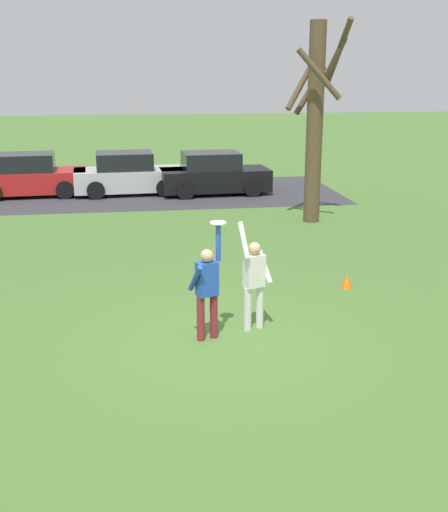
{
  "coord_description": "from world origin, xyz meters",
  "views": [
    {
      "loc": [
        -1.55,
        -10.47,
        4.62
      ],
      "look_at": [
        0.19,
        1.18,
        1.22
      ],
      "focal_mm": 45.62,
      "sensor_mm": 36.0,
      "label": 1
    }
  ],
  "objects_px": {
    "parked_car_silver": "(128,175)",
    "parked_car_red": "(29,177)",
    "person_catcher": "(207,286)",
    "person_defender": "(254,278)",
    "frisbee_disc": "(218,223)",
    "parked_car_black": "(214,175)",
    "bare_tree_tall": "(316,116)",
    "field_cone_orange": "(347,281)"
  },
  "relations": [
    {
      "from": "parked_car_red",
      "to": "frisbee_disc",
      "type": "bearing_deg",
      "value": -73.2
    },
    {
      "from": "parked_car_black",
      "to": "person_catcher",
      "type": "bearing_deg",
      "value": -101.03
    },
    {
      "from": "field_cone_orange",
      "to": "bare_tree_tall",
      "type": "bearing_deg",
      "value": 80.79
    },
    {
      "from": "person_defender",
      "to": "frisbee_disc",
      "type": "xyz_separation_m",
      "value": [
        -0.69,
        -0.26,
        1.11
      ]
    },
    {
      "from": "person_catcher",
      "to": "frisbee_disc",
      "type": "height_order",
      "value": "frisbee_disc"
    },
    {
      "from": "frisbee_disc",
      "to": "parked_car_red",
      "type": "xyz_separation_m",
      "value": [
        -5.17,
        14.39,
        -1.37
      ]
    },
    {
      "from": "person_defender",
      "to": "parked_car_black",
      "type": "relative_size",
      "value": 0.49
    },
    {
      "from": "parked_car_silver",
      "to": "parked_car_red",
      "type": "bearing_deg",
      "value": 174.93
    },
    {
      "from": "parked_car_red",
      "to": "parked_car_silver",
      "type": "relative_size",
      "value": 1.0
    },
    {
      "from": "parked_car_red",
      "to": "bare_tree_tall",
      "type": "distance_m",
      "value": 11.25
    },
    {
      "from": "person_catcher",
      "to": "parked_car_red",
      "type": "bearing_deg",
      "value": 88.31
    },
    {
      "from": "person_catcher",
      "to": "bare_tree_tall",
      "type": "height_order",
      "value": "bare_tree_tall"
    },
    {
      "from": "person_catcher",
      "to": "parked_car_red",
      "type": "height_order",
      "value": "person_catcher"
    },
    {
      "from": "frisbee_disc",
      "to": "field_cone_orange",
      "type": "bearing_deg",
      "value": 35.48
    },
    {
      "from": "bare_tree_tall",
      "to": "parked_car_black",
      "type": "bearing_deg",
      "value": 115.59
    },
    {
      "from": "parked_car_black",
      "to": "bare_tree_tall",
      "type": "xyz_separation_m",
      "value": [
        2.44,
        -5.09,
        2.52
      ]
    },
    {
      "from": "parked_car_black",
      "to": "bare_tree_tall",
      "type": "distance_m",
      "value": 6.18
    },
    {
      "from": "person_defender",
      "to": "parked_car_silver",
      "type": "distance_m",
      "value": 14.17
    },
    {
      "from": "bare_tree_tall",
      "to": "person_catcher",
      "type": "bearing_deg",
      "value": -116.67
    },
    {
      "from": "person_defender",
      "to": "bare_tree_tall",
      "type": "distance_m",
      "value": 9.4
    },
    {
      "from": "person_defender",
      "to": "field_cone_orange",
      "type": "relative_size",
      "value": 6.38
    },
    {
      "from": "field_cone_orange",
      "to": "person_catcher",
      "type": "bearing_deg",
      "value": -145.33
    },
    {
      "from": "person_catcher",
      "to": "frisbee_disc",
      "type": "xyz_separation_m",
      "value": [
        0.21,
        0.08,
        1.11
      ]
    },
    {
      "from": "person_defender",
      "to": "parked_car_red",
      "type": "xyz_separation_m",
      "value": [
        -5.86,
        14.13,
        -0.25
      ]
    },
    {
      "from": "frisbee_disc",
      "to": "parked_car_silver",
      "type": "xyz_separation_m",
      "value": [
        -1.5,
        14.26,
        -1.37
      ]
    },
    {
      "from": "person_defender",
      "to": "frisbee_disc",
      "type": "relative_size",
      "value": 7.3
    },
    {
      "from": "person_catcher",
      "to": "parked_car_silver",
      "type": "bearing_deg",
      "value": 74.54
    },
    {
      "from": "person_defender",
      "to": "parked_car_red",
      "type": "height_order",
      "value": "person_defender"
    },
    {
      "from": "parked_car_black",
      "to": "frisbee_disc",
      "type": "bearing_deg",
      "value": -100.21
    },
    {
      "from": "person_defender",
      "to": "frisbee_disc",
      "type": "bearing_deg",
      "value": 0.0
    },
    {
      "from": "parked_car_silver",
      "to": "field_cone_orange",
      "type": "relative_size",
      "value": 13.09
    },
    {
      "from": "frisbee_disc",
      "to": "parked_car_red",
      "type": "distance_m",
      "value": 15.35
    },
    {
      "from": "frisbee_disc",
      "to": "parked_car_silver",
      "type": "distance_m",
      "value": 14.4
    },
    {
      "from": "parked_car_red",
      "to": "field_cone_orange",
      "type": "relative_size",
      "value": 13.09
    },
    {
      "from": "person_defender",
      "to": "parked_car_black",
      "type": "height_order",
      "value": "person_defender"
    },
    {
      "from": "parked_car_red",
      "to": "parked_car_black",
      "type": "height_order",
      "value": "same"
    },
    {
      "from": "frisbee_disc",
      "to": "parked_car_red",
      "type": "bearing_deg",
      "value": 109.75
    },
    {
      "from": "frisbee_disc",
      "to": "field_cone_orange",
      "type": "distance_m",
      "value": 4.32
    },
    {
      "from": "person_catcher",
      "to": "field_cone_orange",
      "type": "relative_size",
      "value": 6.5
    },
    {
      "from": "person_defender",
      "to": "frisbee_disc",
      "type": "height_order",
      "value": "frisbee_disc"
    },
    {
      "from": "person_defender",
      "to": "parked_car_red",
      "type": "relative_size",
      "value": 0.49
    },
    {
      "from": "parked_car_black",
      "to": "field_cone_orange",
      "type": "bearing_deg",
      "value": -86.07
    }
  ]
}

